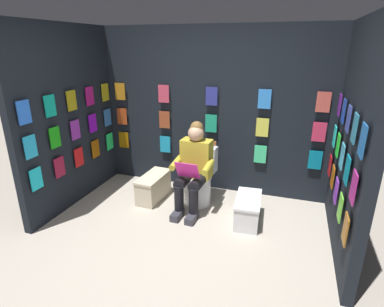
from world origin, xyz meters
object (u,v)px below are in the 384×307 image
Objects in this scene: person_reading at (193,167)px; comic_longbox_near at (154,187)px; comic_longbox_far at (248,210)px; toilet at (199,180)px.

person_reading is 1.81× the size of comic_longbox_near.
person_reading is 1.90× the size of comic_longbox_far.
person_reading reaches higher than toilet.
person_reading is at bearing 90.34° from toilet.
toilet is 0.67m from comic_longbox_near.
comic_longbox_far is at bearing 175.19° from comic_longbox_near.
toilet is at bearing -164.22° from comic_longbox_near.
person_reading is 0.88m from comic_longbox_far.
comic_longbox_near is at bearing -4.73° from person_reading.
person_reading is (0.01, 0.23, 0.27)m from toilet.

